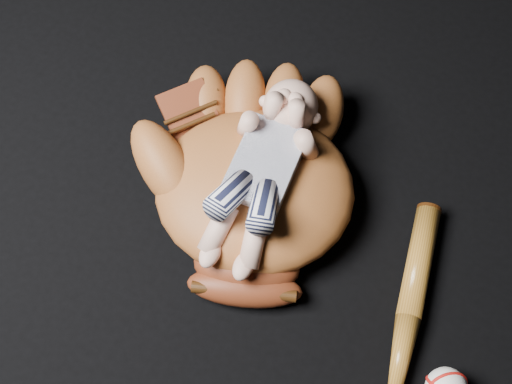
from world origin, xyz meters
TOP-DOWN VIEW (x-y plane):
  - baseball_glove at (-0.01, 0.09)m, footprint 0.59×0.62m
  - newborn_baby at (0.00, 0.09)m, footprint 0.21×0.38m
  - baseball_bat at (0.33, 0.00)m, footprint 0.15×0.46m

SIDE VIEW (x-z plane):
  - baseball_bat at x=0.33m, z-range 0.00..0.04m
  - baseball_glove at x=-0.01m, z-range 0.00..0.15m
  - newborn_baby at x=0.00m, z-range 0.06..0.20m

